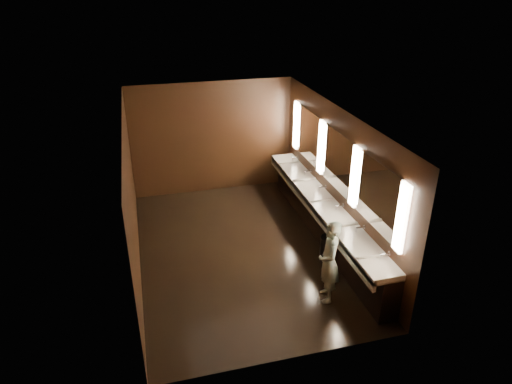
% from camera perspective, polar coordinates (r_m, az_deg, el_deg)
% --- Properties ---
extents(floor, '(6.00, 6.00, 0.00)m').
position_cam_1_polar(floor, '(9.37, -1.93, -7.26)').
color(floor, black).
rests_on(floor, ground).
extents(ceiling, '(4.00, 6.00, 0.02)m').
position_cam_1_polar(ceiling, '(8.18, -2.22, 9.40)').
color(ceiling, '#2D2D2B').
rests_on(ceiling, wall_back).
extents(wall_back, '(4.00, 0.02, 2.80)m').
position_cam_1_polar(wall_back, '(11.42, -5.48, 6.73)').
color(wall_back, black).
rests_on(wall_back, floor).
extents(wall_front, '(4.00, 0.02, 2.80)m').
position_cam_1_polar(wall_front, '(6.20, 4.31, -11.03)').
color(wall_front, black).
rests_on(wall_front, floor).
extents(wall_left, '(0.02, 6.00, 2.80)m').
position_cam_1_polar(wall_left, '(8.52, -15.29, -0.99)').
color(wall_left, black).
rests_on(wall_left, floor).
extents(wall_right, '(0.02, 6.00, 2.80)m').
position_cam_1_polar(wall_right, '(9.29, 10.05, 1.85)').
color(wall_right, black).
rests_on(wall_right, floor).
extents(sink_counter, '(0.55, 5.40, 1.01)m').
position_cam_1_polar(sink_counter, '(9.61, 8.52, -3.21)').
color(sink_counter, black).
rests_on(sink_counter, floor).
extents(mirror_band, '(0.06, 5.03, 1.15)m').
position_cam_1_polar(mirror_band, '(9.15, 10.11, 3.84)').
color(mirror_band, '#FFE3BF').
rests_on(mirror_band, wall_right).
extents(person, '(0.48, 0.62, 1.49)m').
position_cam_1_polar(person, '(7.80, 9.13, -8.61)').
color(person, '#8FCCD5').
rests_on(person, floor).
extents(trash_bin, '(0.42, 0.42, 0.52)m').
position_cam_1_polar(trash_bin, '(9.03, 9.06, -7.02)').
color(trash_bin, black).
rests_on(trash_bin, floor).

